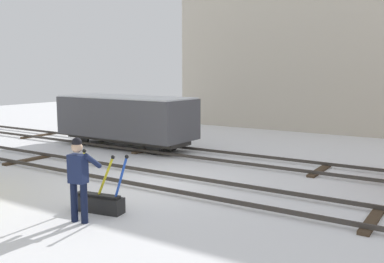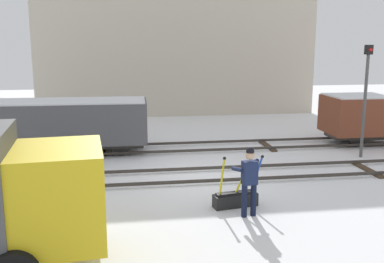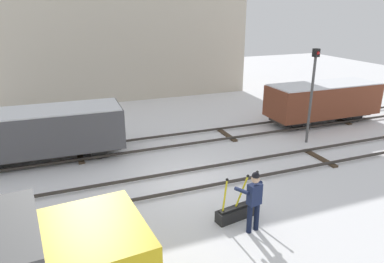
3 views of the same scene
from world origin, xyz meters
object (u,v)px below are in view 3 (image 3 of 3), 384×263
rail_worker (254,198)px  freight_car_near_switch (45,131)px  freight_car_back_track (323,100)px  switch_lever_frame (235,211)px  signal_post (312,88)px

rail_worker → freight_car_near_switch: 9.18m
rail_worker → freight_car_back_track: bearing=30.5°
switch_lever_frame → freight_car_back_track: (8.91, 6.77, 1.02)m
rail_worker → freight_car_back_track: freight_car_back_track is taller
rail_worker → signal_post: (6.03, 5.23, 1.58)m
signal_post → freight_car_near_switch: 11.66m
switch_lever_frame → freight_car_near_switch: size_ratio=0.24×
freight_car_back_track → signal_post: bearing=-140.0°
freight_car_back_track → freight_car_near_switch: freight_car_near_switch is taller
rail_worker → freight_car_back_track: 11.51m
rail_worker → signal_post: signal_post is taller
switch_lever_frame → rail_worker: size_ratio=0.80×
switch_lever_frame → signal_post: (6.20, 4.52, 2.38)m
freight_car_back_track → rail_worker: bearing=-139.1°
freight_car_near_switch → rail_worker: bearing=-53.2°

